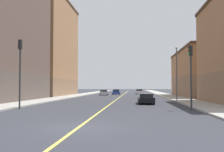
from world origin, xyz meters
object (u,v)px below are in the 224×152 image
(traffic_light_left_near, at_px, (191,68))
(street_lamp_left_near, at_px, (177,68))
(car_black, at_px, (146,99))
(car_blue, at_px, (116,92))
(building_left_mid, at_px, (209,73))
(car_silver, at_px, (104,92))
(car_white, at_px, (139,92))
(traffic_light_right_near, at_px, (20,64))
(building_right_midblock, at_px, (42,48))

(traffic_light_left_near, bearing_deg, street_lamp_left_near, 86.03)
(traffic_light_left_near, bearing_deg, car_black, 113.95)
(street_lamp_left_near, distance_m, car_blue, 33.58)
(building_left_mid, distance_m, car_silver, 24.31)
(building_left_mid, relative_size, car_white, 5.46)
(traffic_light_right_near, xyz_separation_m, street_lamp_left_near, (16.72, 14.64, 0.59))
(street_lamp_left_near, height_order, car_blue, street_lamp_left_near)
(traffic_light_right_near, bearing_deg, building_right_midblock, 106.03)
(street_lamp_left_near, height_order, car_black, street_lamp_left_near)
(building_left_mid, bearing_deg, car_white, 126.99)
(car_white, bearing_deg, building_right_midblock, -145.88)
(car_blue, xyz_separation_m, car_white, (6.09, 3.77, 0.02))
(building_right_midblock, bearing_deg, car_blue, 34.97)
(traffic_light_left_near, height_order, car_blue, traffic_light_left_near)
(building_right_midblock, distance_m, traffic_light_right_near, 36.99)
(car_white, relative_size, car_silver, 1.00)
(car_blue, height_order, car_black, car_blue)
(building_left_mid, distance_m, traffic_light_left_near, 33.34)
(street_lamp_left_near, relative_size, car_white, 1.73)
(traffic_light_right_near, bearing_deg, traffic_light_left_near, 0.00)
(car_silver, bearing_deg, traffic_light_left_near, -72.99)
(car_white, bearing_deg, building_left_mid, -53.01)
(car_white, relative_size, car_black, 0.96)
(street_lamp_left_near, bearing_deg, car_silver, 117.50)
(building_left_mid, distance_m, car_white, 23.15)
(building_right_midblock, distance_m, street_lamp_left_near, 34.16)
(street_lamp_left_near, distance_m, car_silver, 29.18)
(building_left_mid, xyz_separation_m, traffic_light_left_near, (-10.08, -31.76, -1.00))
(traffic_light_left_near, height_order, car_black, traffic_light_left_near)
(traffic_light_left_near, distance_m, traffic_light_right_near, 15.71)
(traffic_light_right_near, xyz_separation_m, car_black, (12.07, 8.18, -3.54))
(street_lamp_left_near, bearing_deg, traffic_light_left_near, -93.97)
(building_right_midblock, xyz_separation_m, traffic_light_right_near, (10.05, -34.98, -6.62))
(car_white, xyz_separation_m, car_black, (-0.00, -41.79, -0.06))
(traffic_light_left_near, relative_size, car_black, 1.24)
(traffic_light_right_near, bearing_deg, car_black, 34.12)
(car_blue, height_order, car_silver, car_blue)
(traffic_light_left_near, height_order, car_silver, traffic_light_left_near)
(traffic_light_right_near, height_order, car_blue, traffic_light_right_near)
(building_right_midblock, distance_m, car_black, 36.21)
(street_lamp_left_near, relative_size, car_silver, 1.74)
(building_right_midblock, height_order, traffic_light_left_near, building_right_midblock)
(building_right_midblock, xyz_separation_m, car_black, (22.12, -26.80, -10.17))
(car_black, distance_m, car_silver, 33.24)
(building_left_mid, height_order, car_blue, building_left_mid)
(street_lamp_left_near, bearing_deg, car_white, 97.50)
(traffic_light_right_near, relative_size, car_black, 1.40)
(car_silver, bearing_deg, traffic_light_right_near, -94.81)
(traffic_light_left_near, bearing_deg, car_silver, 107.01)
(building_left_mid, relative_size, building_right_midblock, 1.08)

